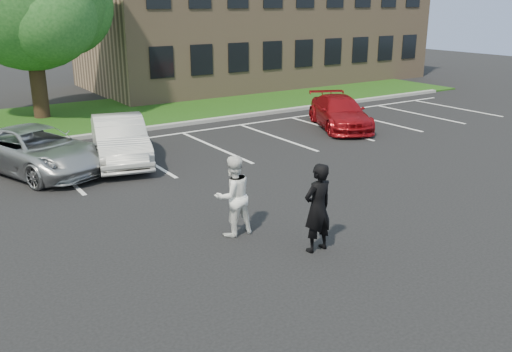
{
  "coord_description": "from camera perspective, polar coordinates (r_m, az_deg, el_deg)",
  "views": [
    {
      "loc": [
        -6.64,
        -9.04,
        5.12
      ],
      "look_at": [
        0.0,
        1.0,
        1.25
      ],
      "focal_mm": 38.0,
      "sensor_mm": 36.0,
      "label": 1
    }
  ],
  "objects": [
    {
      "name": "ground_plane",
      "position": [
        12.33,
        2.58,
        -6.73
      ],
      "size": [
        90.0,
        90.0,
        0.0
      ],
      "primitive_type": "plane",
      "color": "black",
      "rests_on": "ground"
    },
    {
      "name": "curb",
      "position": [
        22.63,
        -15.6,
        4.29
      ],
      "size": [
        40.0,
        0.3,
        0.15
      ],
      "primitive_type": "cube",
      "color": "gray",
      "rests_on": "ground"
    },
    {
      "name": "grass_strip",
      "position": [
        26.4,
        -18.37,
        5.83
      ],
      "size": [
        44.0,
        8.0,
        0.08
      ],
      "primitive_type": "cube",
      "color": "#1C400F",
      "rests_on": "ground"
    },
    {
      "name": "stall_lines",
      "position": [
        20.36,
        -9.11,
        3.05
      ],
      "size": [
        34.0,
        5.36,
        0.01
      ],
      "color": "white",
      "rests_on": "ground"
    },
    {
      "name": "office_building",
      "position": [
        37.28,
        0.15,
        16.36
      ],
      "size": [
        22.4,
        10.4,
        8.3
      ],
      "color": "#8D7156",
      "rests_on": "ground"
    },
    {
      "name": "man_black_suit",
      "position": [
        11.52,
        6.51,
        -3.35
      ],
      "size": [
        0.74,
        0.51,
        1.96
      ],
      "primitive_type": "imported",
      "rotation": [
        0.0,
        0.0,
        3.2
      ],
      "color": "black",
      "rests_on": "ground"
    },
    {
      "name": "man_white_shirt",
      "position": [
        12.27,
        -2.42,
        -2.11
      ],
      "size": [
        0.93,
        0.73,
        1.88
      ],
      "primitive_type": "imported",
      "rotation": [
        0.0,
        0.0,
        3.12
      ],
      "color": "white",
      "rests_on": "ground"
    },
    {
      "name": "car_silver_minivan",
      "position": [
        18.25,
        -22.06,
        2.54
      ],
      "size": [
        4.08,
        5.65,
        1.43
      ],
      "primitive_type": "imported",
      "rotation": [
        0.0,
        0.0,
        0.37
      ],
      "color": "#A7A9AF",
      "rests_on": "ground"
    },
    {
      "name": "car_white_sedan",
      "position": [
        18.59,
        -14.13,
        3.72
      ],
      "size": [
        2.68,
        4.87,
        1.52
      ],
      "primitive_type": "imported",
      "rotation": [
        0.0,
        0.0,
        -0.25
      ],
      "color": "silver",
      "rests_on": "ground"
    },
    {
      "name": "car_red_compact",
      "position": [
        23.35,
        8.8,
        6.62
      ],
      "size": [
        3.59,
        4.92,
        1.32
      ],
      "primitive_type": "imported",
      "rotation": [
        0.0,
        0.0,
        -0.43
      ],
      "color": "maroon",
      "rests_on": "ground"
    }
  ]
}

